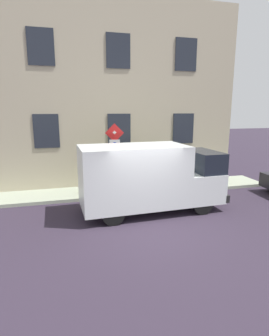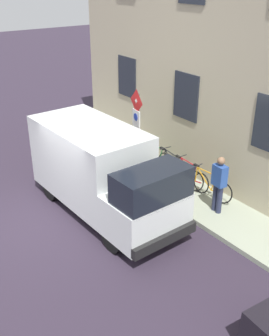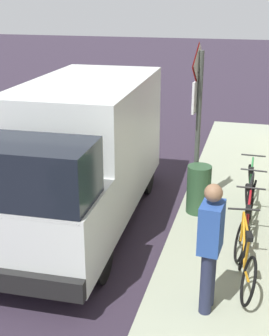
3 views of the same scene
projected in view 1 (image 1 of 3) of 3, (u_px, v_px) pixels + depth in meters
ground_plane at (151, 228)px, 8.79m from camera, size 80.00×80.00×0.00m
sidewalk_slab at (124, 190)px, 12.64m from camera, size 1.81×14.01×0.14m
building_facade at (117, 96)px, 12.91m from camera, size 0.75×12.01×8.78m
sign_post_stacked at (115, 149)px, 11.42m from camera, size 0.18×0.56×2.93m
delivery_van at (149, 177)px, 10.01m from camera, size 2.19×5.40×2.50m
bicycle_orange at (158, 177)px, 13.33m from camera, size 0.49×1.72×0.89m
bicycle_red at (141, 178)px, 13.12m from camera, size 0.46×1.71×0.89m
bicycle_black at (124, 179)px, 12.91m from camera, size 0.46×1.72×0.89m
bicycle_green at (107, 180)px, 12.70m from camera, size 0.46×1.71×0.89m
pedestrian at (176, 167)px, 13.00m from camera, size 0.29×0.42×1.72m
litter_bin at (121, 183)px, 11.95m from camera, size 0.44×0.44×0.90m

